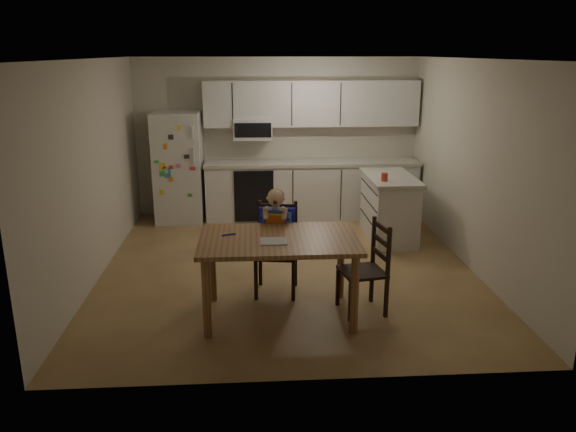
# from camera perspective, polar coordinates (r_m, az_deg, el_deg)

# --- Properties ---
(room) EXTENTS (4.52, 5.01, 2.51)m
(room) POSITION_cam_1_polar(r_m,az_deg,el_deg) (7.12, -0.32, 5.62)
(room) COLOR olive
(room) RESTS_ON ground
(refrigerator) EXTENTS (0.72, 0.70, 1.70)m
(refrigerator) POSITION_cam_1_polar(r_m,az_deg,el_deg) (8.89, -11.05, 4.88)
(refrigerator) COLOR silver
(refrigerator) RESTS_ON ground
(kitchen_run) EXTENTS (3.37, 0.62, 2.15)m
(kitchen_run) POSITION_cam_1_polar(r_m,az_deg,el_deg) (8.95, 2.21, 5.42)
(kitchen_run) COLOR silver
(kitchen_run) RESTS_ON ground
(kitchen_island) EXTENTS (0.65, 1.23, 0.91)m
(kitchen_island) POSITION_cam_1_polar(r_m,az_deg,el_deg) (8.07, 10.23, 0.88)
(kitchen_island) COLOR silver
(kitchen_island) RESTS_ON ground
(red_cup) EXTENTS (0.09, 0.09, 0.11)m
(red_cup) POSITION_cam_1_polar(r_m,az_deg,el_deg) (7.62, 9.78, 3.93)
(red_cup) COLOR #C03921
(red_cup) RESTS_ON kitchen_island
(dining_table) EXTENTS (1.55, 1.00, 0.83)m
(dining_table) POSITION_cam_1_polar(r_m,az_deg,el_deg) (5.51, -0.95, -3.34)
(dining_table) COLOR brown
(dining_table) RESTS_ON ground
(napkin) EXTENTS (0.26, 0.22, 0.01)m
(napkin) POSITION_cam_1_polar(r_m,az_deg,el_deg) (5.36, -1.49, -2.58)
(napkin) COLOR silver
(napkin) RESTS_ON dining_table
(toddler_spoon) EXTENTS (0.12, 0.06, 0.02)m
(toddler_spoon) POSITION_cam_1_polar(r_m,az_deg,el_deg) (5.57, -6.15, -1.89)
(toddler_spoon) COLOR #262AB8
(toddler_spoon) RESTS_ON dining_table
(chair_booster) EXTENTS (0.50, 0.50, 1.18)m
(chair_booster) POSITION_cam_1_polar(r_m,az_deg,el_deg) (6.10, -1.18, -1.44)
(chair_booster) COLOR black
(chair_booster) RESTS_ON ground
(chair_side) EXTENTS (0.49, 0.49, 0.95)m
(chair_side) POSITION_cam_1_polar(r_m,az_deg,el_deg) (5.76, 8.47, -4.59)
(chair_side) COLOR black
(chair_side) RESTS_ON ground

